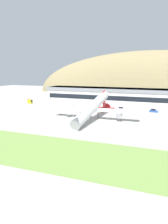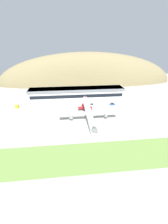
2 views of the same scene
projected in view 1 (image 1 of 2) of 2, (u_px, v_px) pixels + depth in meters
The scene contains 9 objects.
ground_plane at pixel (69, 118), 99.95m from camera, with size 341.50×341.50×0.00m, color #ADAAA3.
grass_strip_foreground at pixel (11, 145), 63.31m from camera, with size 307.35×23.12×0.08m, color #759947.
hill_backdrop at pixel (149, 94), 194.97m from camera, with size 218.97×53.88×76.75m, color #8E7F56.
terminal_building at pixel (111, 95), 141.14m from camera, with size 86.62×16.13×10.18m.
cargo_airplane at pixel (93, 108), 96.24m from camera, with size 39.55×49.51×12.59m.
service_car_0 at pixel (154, 111), 113.09m from camera, with size 4.36×1.97×1.70m.
service_car_1 at pixel (121, 109), 119.73m from camera, with size 4.13×1.82×1.53m.
fuel_truck at pixel (26, 101), 143.21m from camera, with size 7.82×2.55×3.11m.
traffic_cone_0 at pixel (127, 112), 112.04m from camera, with size 0.52×0.52×0.58m.
Camera 1 is at (41.59, -88.59, 21.54)m, focal length 35.00 mm.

